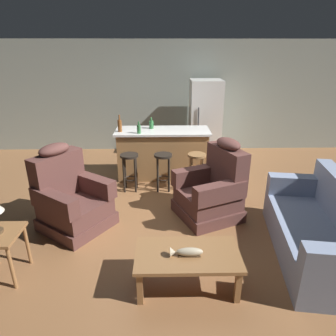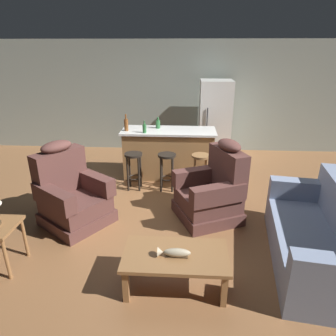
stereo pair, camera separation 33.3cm
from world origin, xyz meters
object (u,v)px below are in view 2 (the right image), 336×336
at_px(recliner_near_island, 213,192).
at_px(bottle_wine_dark, 126,124).
at_px(kitchen_island, 169,153).
at_px(coffee_table, 176,258).
at_px(recliner_near_lamp, 72,195).
at_px(bar_stool_right, 200,166).
at_px(bottle_tall_green, 158,124).
at_px(couch, 318,238).
at_px(bar_stool_middle, 167,165).
at_px(bottle_short_amber, 144,128).
at_px(fish_figurine, 174,253).
at_px(bar_stool_left, 134,164).
at_px(refrigerator, 215,120).

distance_m(recliner_near_island, bottle_wine_dark, 2.20).
bearing_deg(kitchen_island, coffee_table, -85.27).
xyz_separation_m(recliner_near_lamp, bar_stool_right, (1.91, 1.16, 0.05)).
bearing_deg(coffee_table, bar_stool_right, 81.65).
distance_m(kitchen_island, bottle_tall_green, 0.61).
xyz_separation_m(couch, bar_stool_middle, (-1.90, 1.89, 0.13)).
distance_m(bar_stool_right, bottle_short_amber, 1.24).
bearing_deg(bottle_short_amber, recliner_near_island, -47.78).
distance_m(fish_figurine, bar_stool_left, 2.56).
height_order(fish_figurine, bottle_short_amber, bottle_short_amber).
height_order(bar_stool_middle, bottle_short_amber, bottle_short_amber).
height_order(recliner_near_lamp, bar_stool_middle, recliner_near_lamp).
bearing_deg(bar_stool_right, coffee_table, -98.35).
relative_size(fish_figurine, recliner_near_lamp, 0.28).
distance_m(bar_stool_middle, bottle_wine_dark, 1.13).
distance_m(couch, bar_stool_left, 3.13).
bearing_deg(recliner_near_lamp, fish_figurine, -4.09).
relative_size(recliner_near_lamp, recliner_near_island, 1.00).
xyz_separation_m(recliner_near_island, bar_stool_right, (-0.15, 0.90, 0.05)).
bearing_deg(bottle_tall_green, bottle_short_amber, -121.58).
bearing_deg(coffee_table, couch, 16.54).
xyz_separation_m(bar_stool_left, bar_stool_right, (1.19, 0.00, 0.00)).
bearing_deg(coffee_table, recliner_near_island, 71.35).
distance_m(kitchen_island, bar_stool_left, 0.86).
height_order(couch, bottle_short_amber, bottle_short_amber).
xyz_separation_m(coffee_table, bottle_wine_dark, (-1.05, 2.91, 0.71)).
relative_size(bar_stool_middle, bar_stool_right, 1.00).
xyz_separation_m(bar_stool_left, bottle_wine_dark, (-0.21, 0.53, 0.60)).
xyz_separation_m(recliner_near_island, bottle_tall_green, (-0.97, 1.66, 0.61)).
xyz_separation_m(recliner_near_lamp, bottle_short_amber, (0.87, 1.56, 0.61)).
bearing_deg(bar_stool_left, bar_stool_middle, 0.00).
relative_size(coffee_table, bar_stool_left, 1.62).
xyz_separation_m(recliner_near_lamp, bar_stool_left, (0.72, 1.16, 0.05)).
bearing_deg(bottle_short_amber, bottle_wine_dark, 160.80).
bearing_deg(refrigerator, kitchen_island, -129.11).
height_order(kitchen_island, bottle_tall_green, bottle_tall_green).
bearing_deg(bar_stool_left, kitchen_island, 46.99).
bearing_deg(kitchen_island, bar_stool_right, -46.43).
height_order(recliner_near_lamp, bottle_wine_dark, bottle_wine_dark).
xyz_separation_m(coffee_table, recliner_near_lamp, (-1.56, 1.23, 0.06)).
bearing_deg(bottle_wine_dark, bar_stool_middle, -33.26).
relative_size(couch, recliner_near_island, 1.67).
bearing_deg(recliner_near_island, refrigerator, -118.18).
bearing_deg(bar_stool_right, bottle_wine_dark, 159.35).
bearing_deg(couch, bottle_tall_green, -42.96).
relative_size(recliner_near_lamp, bottle_short_amber, 5.42).
bearing_deg(bottle_short_amber, bar_stool_middle, -42.27).
relative_size(coffee_table, refrigerator, 0.62).
height_order(kitchen_island, bottle_short_amber, bottle_short_amber).
bearing_deg(bar_stool_middle, couch, -44.94).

